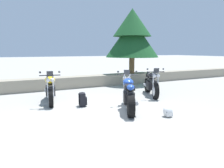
% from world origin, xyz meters
% --- Properties ---
extents(ground_plane, '(120.00, 120.00, 0.00)m').
position_xyz_m(ground_plane, '(0.00, 0.00, 0.00)').
color(ground_plane, '#A3A099').
extents(stone_wall, '(36.00, 0.80, 0.55)m').
position_xyz_m(stone_wall, '(0.00, 4.80, 0.28)').
color(stone_wall, gray).
rests_on(stone_wall, ground).
extents(motorcycle_yellow_near_left, '(0.73, 2.05, 1.18)m').
position_xyz_m(motorcycle_yellow_near_left, '(-1.09, 2.17, 0.49)').
color(motorcycle_yellow_near_left, black).
rests_on(motorcycle_yellow_near_left, ground).
extents(motorcycle_blue_centre, '(1.13, 1.92, 1.18)m').
position_xyz_m(motorcycle_blue_centre, '(0.84, 0.05, 0.49)').
color(motorcycle_blue_centre, black).
rests_on(motorcycle_blue_centre, ground).
extents(motorcycle_black_far_right, '(1.09, 1.94, 1.18)m').
position_xyz_m(motorcycle_black_far_right, '(2.81, 1.49, 0.49)').
color(motorcycle_black_far_right, black).
rests_on(motorcycle_black_far_right, ground).
extents(rider_backpack, '(0.31, 0.34, 0.47)m').
position_xyz_m(rider_backpack, '(-0.28, 1.12, 0.24)').
color(rider_backpack, black).
rests_on(rider_backpack, ground).
extents(rider_helmet, '(0.28, 0.28, 0.28)m').
position_xyz_m(rider_helmet, '(1.44, -1.06, 0.14)').
color(rider_helmet, silver).
rests_on(rider_helmet, ground).
extents(pine_tree_mid_left, '(2.91, 2.91, 3.51)m').
position_xyz_m(pine_tree_mid_left, '(3.92, 4.75, 2.70)').
color(pine_tree_mid_left, brown).
rests_on(pine_tree_mid_left, stone_wall).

